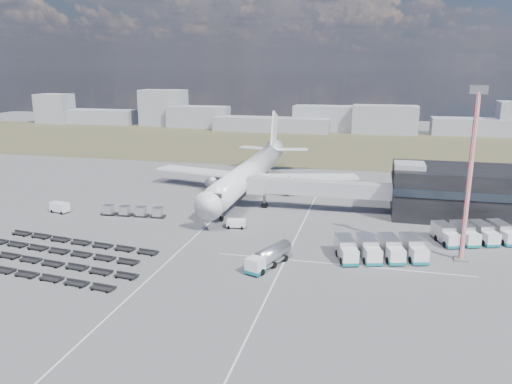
# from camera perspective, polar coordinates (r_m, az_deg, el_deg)

# --- Properties ---
(ground) EXTENTS (420.00, 420.00, 0.00)m
(ground) POSITION_cam_1_polar(r_m,az_deg,el_deg) (91.84, -5.64, -4.99)
(ground) COLOR #565659
(ground) RESTS_ON ground
(grass_strip) EXTENTS (420.00, 90.00, 0.01)m
(grass_strip) POSITION_cam_1_polar(r_m,az_deg,el_deg) (196.25, 4.94, 5.39)
(grass_strip) COLOR brown
(grass_strip) RESTS_ON ground
(lane_markings) EXTENTS (47.12, 110.00, 0.01)m
(lane_markings) POSITION_cam_1_polar(r_m,az_deg,el_deg) (91.99, 0.75, -4.88)
(lane_markings) COLOR silver
(lane_markings) RESTS_ON ground
(terminal) EXTENTS (30.40, 16.40, 11.00)m
(terminal) POSITION_cam_1_polar(r_m,az_deg,el_deg) (110.21, 23.00, 0.05)
(terminal) COLOR black
(terminal) RESTS_ON ground
(jet_bridge) EXTENTS (30.30, 3.80, 7.05)m
(jet_bridge) POSITION_cam_1_polar(r_m,az_deg,el_deg) (106.02, 6.09, 0.48)
(jet_bridge) COLOR #939399
(jet_bridge) RESTS_ON ground
(airliner) EXTENTS (51.59, 64.53, 17.62)m
(airliner) POSITION_cam_1_polar(r_m,az_deg,el_deg) (120.34, -0.67, 2.34)
(airliner) COLOR white
(airliner) RESTS_ON ground
(skyline) EXTENTS (281.64, 21.91, 18.08)m
(skyline) POSITION_cam_1_polar(r_m,az_deg,el_deg) (238.84, 7.84, 8.41)
(skyline) COLOR gray
(skyline) RESTS_ON ground
(fuel_tanker) EXTENTS (5.78, 9.91, 3.13)m
(fuel_tanker) POSITION_cam_1_polar(r_m,az_deg,el_deg) (77.51, 1.47, -7.41)
(fuel_tanker) COLOR white
(fuel_tanker) RESTS_ON ground
(pushback_tug) EXTENTS (3.82, 2.40, 1.60)m
(pushback_tug) POSITION_cam_1_polar(r_m,az_deg,el_deg) (95.57, -2.27, -3.64)
(pushback_tug) COLOR white
(pushback_tug) RESTS_ON ground
(utility_van) EXTENTS (4.43, 2.78, 2.21)m
(utility_van) POSITION_cam_1_polar(r_m,az_deg,el_deg) (112.95, -21.53, -1.67)
(utility_van) COLOR white
(utility_van) RESTS_ON ground
(catering_truck) EXTENTS (4.79, 7.24, 3.08)m
(catering_truck) POSITION_cam_1_polar(r_m,az_deg,el_deg) (124.48, 0.94, 1.00)
(catering_truck) COLOR white
(catering_truck) RESTS_ON ground
(service_trucks_near) EXTENTS (15.07, 10.91, 3.01)m
(service_trucks_near) POSITION_cam_1_polar(r_m,az_deg,el_deg) (82.94, 13.98, -6.31)
(service_trucks_near) COLOR white
(service_trucks_near) RESTS_ON ground
(service_trucks_far) EXTENTS (14.52, 10.93, 2.87)m
(service_trucks_far) POSITION_cam_1_polar(r_m,az_deg,el_deg) (95.83, 23.66, -4.35)
(service_trucks_far) COLOR white
(service_trucks_far) RESTS_ON ground
(uld_row) EXTENTS (13.79, 2.63, 1.90)m
(uld_row) POSITION_cam_1_polar(r_m,az_deg,el_deg) (105.61, -13.88, -2.12)
(uld_row) COLOR black
(uld_row) RESTS_ON ground
(baggage_dollies) EXTENTS (36.25, 19.59, 0.80)m
(baggage_dollies) POSITION_cam_1_polar(r_m,az_deg,el_deg) (87.74, -22.68, -6.73)
(baggage_dollies) COLOR black
(baggage_dollies) RESTS_ON ground
(floodlight_mast) EXTENTS (2.61, 2.11, 27.38)m
(floodlight_mast) POSITION_cam_1_polar(r_m,az_deg,el_deg) (83.11, 23.24, 1.67)
(floodlight_mast) COLOR red
(floodlight_mast) RESTS_ON ground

